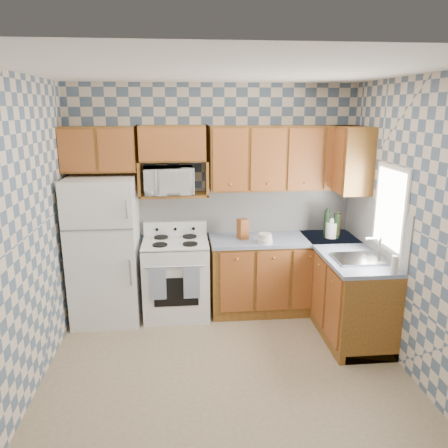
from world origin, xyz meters
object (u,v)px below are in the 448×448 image
Objects in this scene: electric_kettle at (331,230)px; refrigerator at (105,250)px; stove_body at (176,279)px; microwave at (168,180)px.

refrigerator is at bearing 179.84° from electric_kettle.
microwave is (-0.06, 0.16, 1.16)m from stove_body.
microwave is at bearing 111.40° from stove_body.
stove_body is 1.60× the size of microwave.
microwave is 3.05× the size of electric_kettle.
refrigerator is 0.89m from stove_body.
refrigerator is 2.98× the size of microwave.
refrigerator is at bearing -171.49° from microwave.
electric_kettle is (1.91, -0.19, -0.59)m from microwave.
microwave reaches higher than electric_kettle.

